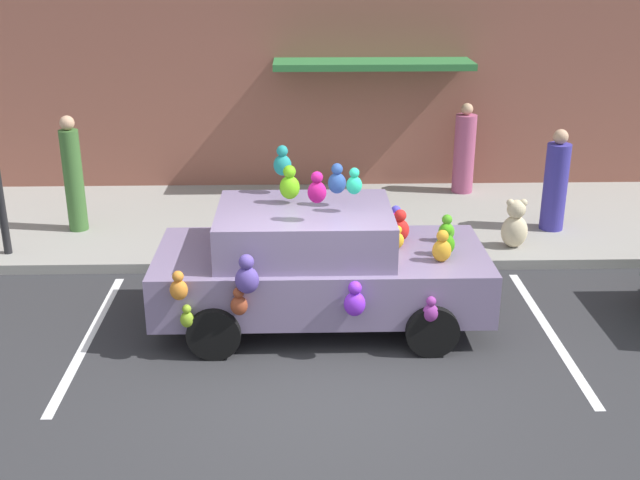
{
  "coord_description": "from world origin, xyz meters",
  "views": [
    {
      "loc": [
        -0.28,
        -7.76,
        4.64
      ],
      "look_at": [
        -0.03,
        1.98,
        0.9
      ],
      "focal_mm": 43.92,
      "sensor_mm": 36.0,
      "label": 1
    }
  ],
  "objects_px": {
    "pedestrian_by_lamp": "(555,184)",
    "pedestrian_near_shopfront": "(464,152)",
    "pedestrian_walking_past": "(73,177)",
    "teddy_bear_on_sidewalk": "(515,225)",
    "plush_covered_car": "(318,264)"
  },
  "relations": [
    {
      "from": "pedestrian_near_shopfront",
      "to": "pedestrian_by_lamp",
      "type": "xyz_separation_m",
      "value": [
        1.08,
        -2.09,
        -0.0
      ]
    },
    {
      "from": "teddy_bear_on_sidewalk",
      "to": "pedestrian_walking_past",
      "type": "distance_m",
      "value": 7.1
    },
    {
      "from": "plush_covered_car",
      "to": "teddy_bear_on_sidewalk",
      "type": "height_order",
      "value": "plush_covered_car"
    },
    {
      "from": "pedestrian_by_lamp",
      "to": "teddy_bear_on_sidewalk",
      "type": "bearing_deg",
      "value": -136.04
    },
    {
      "from": "plush_covered_car",
      "to": "teddy_bear_on_sidewalk",
      "type": "bearing_deg",
      "value": 35.1
    },
    {
      "from": "plush_covered_car",
      "to": "pedestrian_by_lamp",
      "type": "height_order",
      "value": "plush_covered_car"
    },
    {
      "from": "pedestrian_near_shopfront",
      "to": "teddy_bear_on_sidewalk",
      "type": "bearing_deg",
      "value": -85.28
    },
    {
      "from": "teddy_bear_on_sidewalk",
      "to": "pedestrian_near_shopfront",
      "type": "bearing_deg",
      "value": 94.72
    },
    {
      "from": "pedestrian_near_shopfront",
      "to": "pedestrian_by_lamp",
      "type": "distance_m",
      "value": 2.35
    },
    {
      "from": "pedestrian_near_shopfront",
      "to": "plush_covered_car",
      "type": "bearing_deg",
      "value": -119.48
    },
    {
      "from": "teddy_bear_on_sidewalk",
      "to": "pedestrian_walking_past",
      "type": "xyz_separation_m",
      "value": [
        -7.01,
        0.98,
        0.54
      ]
    },
    {
      "from": "pedestrian_by_lamp",
      "to": "pedestrian_near_shopfront",
      "type": "bearing_deg",
      "value": 117.39
    },
    {
      "from": "teddy_bear_on_sidewalk",
      "to": "pedestrian_near_shopfront",
      "type": "relative_size",
      "value": 0.46
    },
    {
      "from": "pedestrian_walking_past",
      "to": "teddy_bear_on_sidewalk",
      "type": "bearing_deg",
      "value": -7.96
    },
    {
      "from": "plush_covered_car",
      "to": "pedestrian_near_shopfront",
      "type": "height_order",
      "value": "plush_covered_car"
    }
  ]
}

